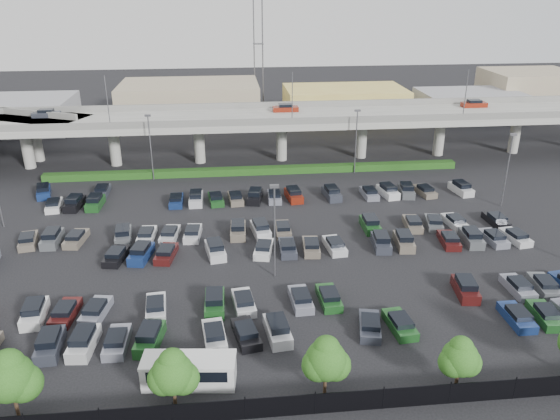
# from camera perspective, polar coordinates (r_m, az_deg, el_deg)

# --- Properties ---
(ground) EXTENTS (280.00, 280.00, 0.00)m
(ground) POSITION_cam_1_polar(r_m,az_deg,el_deg) (65.06, -1.22, -3.43)
(ground) COLOR black
(overpass) EXTENTS (150.00, 13.00, 15.80)m
(overpass) POSITION_cam_1_polar(r_m,az_deg,el_deg) (92.85, -3.08, 9.27)
(overpass) COLOR gray
(overpass) RESTS_ON ground
(hedge) EXTENTS (66.00, 1.60, 1.10)m
(hedge) POSITION_cam_1_polar(r_m,az_deg,el_deg) (87.92, -2.60, 4.13)
(hedge) COLOR #173E12
(hedge) RESTS_ON ground
(fence) EXTENTS (70.00, 0.10, 2.00)m
(fence) POSITION_cam_1_polar(r_m,az_deg,el_deg) (41.38, 2.15, -19.69)
(fence) COLOR black
(fence) RESTS_ON ground
(tree_row) EXTENTS (65.07, 3.66, 5.94)m
(tree_row) POSITION_cam_1_polar(r_m,az_deg,el_deg) (40.87, 3.00, -15.51)
(tree_row) COLOR #332316
(tree_row) RESTS_ON ground
(shuttle_bus) EXTENTS (7.40, 3.16, 2.31)m
(shuttle_bus) POSITION_cam_1_polar(r_m,az_deg,el_deg) (44.21, -9.47, -16.15)
(shuttle_bus) COLOR silver
(shuttle_bus) RESTS_ON ground
(parked_cars) EXTENTS (63.17, 41.70, 1.67)m
(parked_cars) POSITION_cam_1_polar(r_m,az_deg,el_deg) (62.22, -2.39, -4.10)
(parked_cars) COLOR slate
(parked_cars) RESTS_ON ground
(light_poles) EXTENTS (66.90, 48.38, 10.30)m
(light_poles) POSITION_cam_1_polar(r_m,az_deg,el_deg) (64.23, -5.09, 2.20)
(light_poles) COLOR #535358
(light_poles) RESTS_ON ground
(distant_buildings) EXTENTS (138.00, 24.00, 9.00)m
(distant_buildings) POSITION_cam_1_polar(r_m,az_deg,el_deg) (123.69, 2.13, 11.22)
(distant_buildings) COLOR gray
(distant_buildings) RESTS_ON ground
(comm_tower) EXTENTS (2.40, 2.40, 30.00)m
(comm_tower) POSITION_cam_1_polar(r_m,az_deg,el_deg) (133.03, -2.29, 17.22)
(comm_tower) COLOR #535358
(comm_tower) RESTS_ON ground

